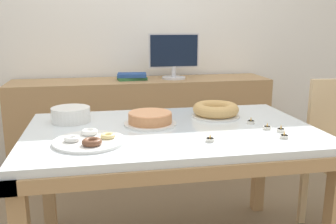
# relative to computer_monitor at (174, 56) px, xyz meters

# --- Properties ---
(wall_back) EXTENTS (8.00, 0.10, 2.60)m
(wall_back) POSITION_rel_computer_monitor_xyz_m (-0.27, 0.30, 0.30)
(wall_back) COLOR white
(wall_back) RESTS_ON ground
(dining_table) EXTENTS (1.51, 0.95, 0.74)m
(dining_table) POSITION_rel_computer_monitor_xyz_m (-0.27, -1.26, -0.35)
(dining_table) COLOR silver
(dining_table) RESTS_ON ground
(sideboard) EXTENTS (2.15, 0.44, 0.81)m
(sideboard) POSITION_rel_computer_monitor_xyz_m (-0.27, 0.00, -0.59)
(sideboard) COLOR tan
(sideboard) RESTS_ON ground
(computer_monitor) EXTENTS (0.42, 0.20, 0.38)m
(computer_monitor) POSITION_rel_computer_monitor_xyz_m (0.00, 0.00, 0.00)
(computer_monitor) COLOR silver
(computer_monitor) RESTS_ON sideboard
(book_stack) EXTENTS (0.25, 0.18, 0.05)m
(book_stack) POSITION_rel_computer_monitor_xyz_m (-0.35, 0.00, -0.16)
(book_stack) COLOR #2D6638
(book_stack) RESTS_ON sideboard
(cake_chocolate_round) EXTENTS (0.28, 0.28, 0.07)m
(cake_chocolate_round) POSITION_rel_computer_monitor_xyz_m (-0.37, -1.18, -0.23)
(cake_chocolate_round) COLOR white
(cake_chocolate_round) RESTS_ON dining_table
(cake_golden_bundt) EXTENTS (0.28, 0.28, 0.08)m
(cake_golden_bundt) POSITION_rel_computer_monitor_xyz_m (0.02, -1.07, -0.22)
(cake_golden_bundt) COLOR white
(cake_golden_bundt) RESTS_ON dining_table
(pastry_platter) EXTENTS (0.33, 0.33, 0.04)m
(pastry_platter) POSITION_rel_computer_monitor_xyz_m (-0.69, -1.44, -0.25)
(pastry_platter) COLOR white
(pastry_platter) RESTS_ON dining_table
(plate_stack) EXTENTS (0.21, 0.21, 0.08)m
(plate_stack) POSITION_rel_computer_monitor_xyz_m (-0.79, -1.03, -0.22)
(plate_stack) COLOR white
(plate_stack) RESTS_ON dining_table
(tealight_left_edge) EXTENTS (0.04, 0.04, 0.04)m
(tealight_left_edge) POSITION_rel_computer_monitor_xyz_m (0.16, -1.26, -0.25)
(tealight_left_edge) COLOR silver
(tealight_left_edge) RESTS_ON dining_table
(tealight_right_edge) EXTENTS (0.04, 0.04, 0.04)m
(tealight_right_edge) POSITION_rel_computer_monitor_xyz_m (-0.15, -1.52, -0.25)
(tealight_right_edge) COLOR silver
(tealight_right_edge) RESTS_ON dining_table
(tealight_near_front) EXTENTS (0.04, 0.04, 0.04)m
(tealight_near_front) POSITION_rel_computer_monitor_xyz_m (0.20, -1.38, -0.25)
(tealight_near_front) COLOR silver
(tealight_near_front) RESTS_ON dining_table
(tealight_near_cakes) EXTENTS (0.04, 0.04, 0.04)m
(tealight_near_cakes) POSITION_rel_computer_monitor_xyz_m (0.21, -1.54, -0.25)
(tealight_near_cakes) COLOR silver
(tealight_near_cakes) RESTS_ON dining_table
(tealight_centre) EXTENTS (0.04, 0.04, 0.04)m
(tealight_centre) POSITION_rel_computer_monitor_xyz_m (0.25, -1.43, -0.25)
(tealight_centre) COLOR silver
(tealight_centre) RESTS_ON dining_table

